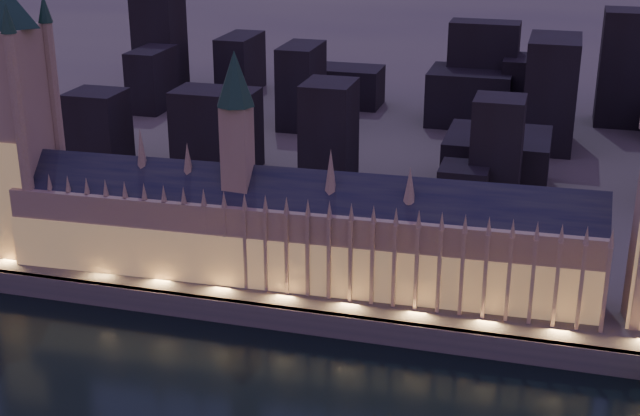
# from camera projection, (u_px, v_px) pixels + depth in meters

# --- Properties ---
(ground_plane) EXTENTS (2000.00, 2000.00, 0.00)m
(ground_plane) POSITION_uv_depth(u_px,v_px,m) (251.00, 399.00, 251.20)
(ground_plane) COLOR black
(ground_plane) RESTS_ON ground
(north_bank) EXTENTS (2000.00, 960.00, 8.00)m
(north_bank) POSITION_uv_depth(u_px,v_px,m) (468.00, 48.00, 717.63)
(north_bank) COLOR #3B3637
(north_bank) RESTS_ON ground
(embankment_wall) EXTENTS (2000.00, 2.50, 8.00)m
(embankment_wall) POSITION_uv_depth(u_px,v_px,m) (293.00, 320.00, 286.66)
(embankment_wall) COLOR #424746
(embankment_wall) RESTS_ON ground
(palace_of_westminster) EXTENTS (202.00, 27.80, 78.00)m
(palace_of_westminster) POSITION_uv_depth(u_px,v_px,m) (293.00, 230.00, 298.84)
(palace_of_westminster) COLOR #92775C
(palace_of_westminster) RESTS_ON north_bank
(victoria_tower) EXTENTS (31.68, 31.68, 111.80)m
(victoria_tower) POSITION_uv_depth(u_px,v_px,m) (9.00, 103.00, 311.60)
(victoria_tower) COLOR #92775C
(victoria_tower) RESTS_ON north_bank
(city_backdrop) EXTENTS (476.53, 215.63, 72.70)m
(city_backdrop) POSITION_uv_depth(u_px,v_px,m) (479.00, 99.00, 452.01)
(city_backdrop) COLOR black
(city_backdrop) RESTS_ON north_bank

